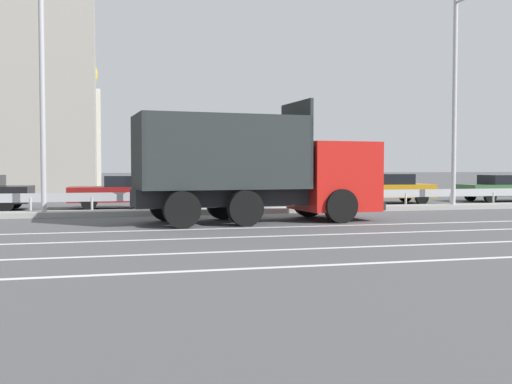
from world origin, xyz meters
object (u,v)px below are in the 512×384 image
parked_car_3 (126,192)px  parked_car_4 (272,188)px  parked_car_6 (504,188)px  street_lamp_2 (458,90)px  dump_truck (286,179)px  street_lamp_1 (41,44)px  median_road_sign (145,178)px  parked_car_5 (390,188)px  church_tower (77,123)px

parked_car_3 → parked_car_4: 6.26m
parked_car_3 → parked_car_6: parked_car_3 is taller
parked_car_6 → street_lamp_2: bearing=-51.1°
dump_truck → street_lamp_1: 9.38m
street_lamp_2 → parked_car_3: 14.11m
dump_truck → street_lamp_1: (-7.58, 3.21, 4.50)m
median_road_sign → parked_car_4: 6.68m
dump_truck → street_lamp_2: street_lamp_2 is taller
parked_car_3 → parked_car_6: bearing=-87.3°
dump_truck → parked_car_4: bearing=163.0°
dump_truck → parked_car_3: dump_truck is taller
median_road_sign → parked_car_4: (5.71, 3.43, -0.52)m
parked_car_5 → parked_car_6: parked_car_5 is taller
street_lamp_1 → parked_car_6: 22.28m
parked_car_4 → parked_car_6: 12.14m
street_lamp_2 → parked_car_6: size_ratio=1.90×
parked_car_3 → street_lamp_1: bearing=144.5°
street_lamp_1 → parked_car_5: bearing=15.8°
parked_car_5 → median_road_sign: bearing=113.5°
street_lamp_2 → median_road_sign: bearing=178.7°
parked_car_5 → church_tower: 28.00m
dump_truck → median_road_sign: dump_truck is taller
street_lamp_2 → parked_car_6: street_lamp_2 is taller
street_lamp_1 → parked_car_4: size_ratio=2.54×
parked_car_3 → parked_car_4: parked_car_4 is taller
dump_truck → street_lamp_2: bearing=107.0°
median_road_sign → parked_car_3: bearing=98.9°
parked_car_4 → parked_car_5: size_ratio=1.03×
parked_car_4 → street_lamp_2: bearing=-115.4°
parked_car_5 → parked_car_4: bearing=99.5°
parked_car_4 → parked_car_6: size_ratio=0.93×
dump_truck → parked_car_5: (7.42, 7.44, -0.61)m
median_road_sign → parked_car_3: size_ratio=0.53×
median_road_sign → church_tower: (-3.30, 27.22, 3.82)m
parked_car_5 → parked_car_6: 6.26m
dump_truck → parked_car_5: size_ratio=1.93×
parked_car_4 → parked_car_3: bearing=92.7°
street_lamp_1 → church_tower: (0.12, 27.53, -0.69)m
church_tower → street_lamp_2: bearing=-60.3°
parked_car_5 → church_tower: (-14.88, 23.30, 4.43)m
median_road_sign → church_tower: bearing=96.9°
street_lamp_2 → parked_car_4: (-6.70, 3.72, -3.99)m
parked_car_3 → church_tower: size_ratio=0.40×
church_tower → dump_truck: bearing=-76.4°
parked_car_5 → street_lamp_2: bearing=-164.1°
parked_car_6 → median_road_sign: bearing=-76.6°
parked_car_6 → parked_car_4: bearing=-86.6°
median_road_sign → church_tower: size_ratio=0.21×
parked_car_6 → church_tower: 31.73m
street_lamp_1 → street_lamp_2: 15.86m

